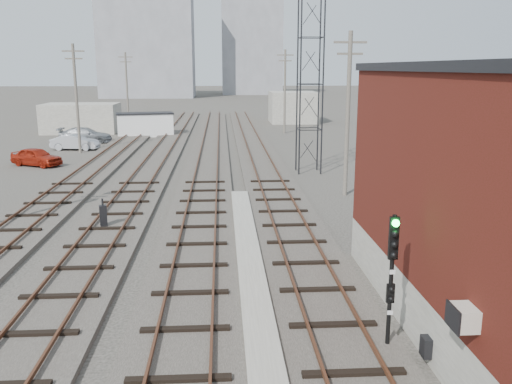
{
  "coord_description": "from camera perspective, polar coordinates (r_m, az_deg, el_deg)",
  "views": [
    {
      "loc": [
        -0.45,
        -1.6,
        7.07
      ],
      "look_at": [
        0.9,
        19.54,
        2.2
      ],
      "focal_mm": 38.0,
      "sensor_mm": 36.0,
      "label": 1
    }
  ],
  "objects": [
    {
      "name": "ground",
      "position": [
        62.0,
        -3.23,
        6.38
      ],
      "size": [
        320.0,
        320.0,
        0.0
      ],
      "primitive_type": "plane",
      "color": "#282621",
      "rests_on": "ground"
    },
    {
      "name": "track_right",
      "position": [
        41.3,
        0.5,
        3.24
      ],
      "size": [
        3.2,
        90.0,
        0.39
      ],
      "color": "#332D28",
      "rests_on": "ground"
    },
    {
      "name": "track_mid_right",
      "position": [
        41.21,
        -5.06,
        3.17
      ],
      "size": [
        3.2,
        90.0,
        0.39
      ],
      "color": "#332D28",
      "rests_on": "ground"
    },
    {
      "name": "track_mid_left",
      "position": [
        41.5,
        -10.6,
        3.07
      ],
      "size": [
        3.2,
        90.0,
        0.39
      ],
      "color": "#332D28",
      "rests_on": "ground"
    },
    {
      "name": "track_left",
      "position": [
        42.17,
        -16.01,
        2.94
      ],
      "size": [
        3.2,
        90.0,
        0.39
      ],
      "color": "#332D28",
      "rests_on": "ground"
    },
    {
      "name": "platform_curb",
      "position": [
        17.1,
        -0.14,
        -10.99
      ],
      "size": [
        0.9,
        28.0,
        0.26
      ],
      "primitive_type": "cube",
      "color": "gray",
      "rests_on": "ground"
    },
    {
      "name": "lattice_tower",
      "position": [
        37.08,
        5.75,
        13.55
      ],
      "size": [
        1.6,
        1.6,
        15.0
      ],
      "color": "black",
      "rests_on": "ground"
    },
    {
      "name": "utility_pole_left_b",
      "position": [
        48.18,
        -18.39,
        9.6
      ],
      "size": [
        1.8,
        0.24,
        9.0
      ],
      "color": "#595147",
      "rests_on": "ground"
    },
    {
      "name": "utility_pole_left_c",
      "position": [
        72.64,
        -13.44,
        10.81
      ],
      "size": [
        1.8,
        0.24,
        9.0
      ],
      "color": "#595147",
      "rests_on": "ground"
    },
    {
      "name": "utility_pole_right_a",
      "position": [
        30.49,
        9.65,
        8.49
      ],
      "size": [
        1.8,
        0.24,
        9.0
      ],
      "color": "#595147",
      "rests_on": "ground"
    },
    {
      "name": "utility_pole_right_b",
      "position": [
        60.05,
        3.05,
        10.76
      ],
      "size": [
        1.8,
        0.24,
        9.0
      ],
      "color": "#595147",
      "rests_on": "ground"
    },
    {
      "name": "apartment_left",
      "position": [
        137.95,
        -11.4,
        16.0
      ],
      "size": [
        22.0,
        14.0,
        30.0
      ],
      "primitive_type": "cube",
      "color": "gray",
      "rests_on": "ground"
    },
    {
      "name": "apartment_right",
      "position": [
        151.95,
        -0.48,
        15.19
      ],
      "size": [
        16.0,
        12.0,
        26.0
      ],
      "primitive_type": "cube",
      "color": "gray",
      "rests_on": "ground"
    },
    {
      "name": "shed_left",
      "position": [
        63.77,
        -17.9,
        7.41
      ],
      "size": [
        8.0,
        5.0,
        3.2
      ],
      "primitive_type": "cube",
      "color": "gray",
      "rests_on": "ground"
    },
    {
      "name": "shed_right",
      "position": [
        72.4,
        3.91,
        8.9
      ],
      "size": [
        6.0,
        6.0,
        4.0
      ],
      "primitive_type": "cube",
      "color": "gray",
      "rests_on": "ground"
    },
    {
      "name": "signal_mast",
      "position": [
        13.96,
        14.08,
        -8.53
      ],
      "size": [
        0.4,
        0.4,
        3.6
      ],
      "color": "gray",
      "rests_on": "ground"
    },
    {
      "name": "switch_stand",
      "position": [
        24.98,
        -15.77,
        -2.48
      ],
      "size": [
        0.38,
        0.38,
        1.34
      ],
      "rotation": [
        0.0,
        0.0,
        0.28
      ],
      "color": "black",
      "rests_on": "ground"
    },
    {
      "name": "site_trailer",
      "position": [
        58.59,
        -11.59,
        6.98
      ],
      "size": [
        6.25,
        3.63,
        2.47
      ],
      "rotation": [
        0.0,
        0.0,
        0.19
      ],
      "color": "white",
      "rests_on": "ground"
    },
    {
      "name": "car_red",
      "position": [
        43.04,
        -22.11,
        3.45
      ],
      "size": [
        4.26,
        3.23,
        1.35
      ],
      "primitive_type": "imported",
      "rotation": [
        0.0,
        0.0,
        1.1
      ],
      "color": "#991F0D",
      "rests_on": "ground"
    },
    {
      "name": "car_silver",
      "position": [
        50.42,
        -18.51,
        5.0
      ],
      "size": [
        4.22,
        1.83,
        1.35
      ],
      "primitive_type": "imported",
      "rotation": [
        0.0,
        0.0,
        1.47
      ],
      "color": "#B3B5BB",
      "rests_on": "ground"
    },
    {
      "name": "car_grey",
      "position": [
        55.04,
        -17.52,
        5.74
      ],
      "size": [
        5.05,
        2.09,
        1.46
      ],
      "primitive_type": "imported",
      "rotation": [
        0.0,
        0.0,
        1.56
      ],
      "color": "gray",
      "rests_on": "ground"
    }
  ]
}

